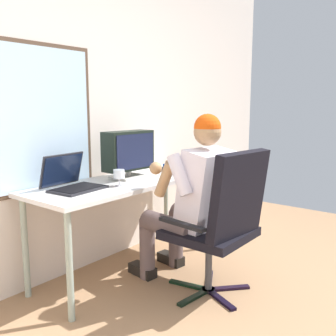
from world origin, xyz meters
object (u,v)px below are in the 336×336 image
at_px(wine_glass, 119,175).
at_px(book_stack, 172,167).
at_px(laptop, 71,180).
at_px(office_chair, 223,218).
at_px(person_seated, 193,198).
at_px(desk, 129,188).
at_px(crt_monitor, 129,152).

height_order(wine_glass, book_stack, wine_glass).
relative_size(laptop, book_stack, 1.86).
bearing_deg(office_chair, person_seated, 84.27).
height_order(desk, book_stack, book_stack).
distance_m(desk, person_seated, 0.56).
xyz_separation_m(person_seated, laptop, (-0.59, 0.63, 0.15)).
xyz_separation_m(wine_glass, book_stack, (0.77, 0.11, -0.06)).
relative_size(crt_monitor, wine_glass, 3.61).
bearing_deg(book_stack, wine_glass, -171.59).
relative_size(desk, laptop, 4.34).
distance_m(desk, book_stack, 0.56).
bearing_deg(desk, laptop, 170.49).
height_order(crt_monitor, laptop, crt_monitor).
relative_size(office_chair, laptop, 2.71).
xyz_separation_m(office_chair, crt_monitor, (-0.01, 0.88, 0.39)).
height_order(office_chair, book_stack, office_chair).
distance_m(wine_glass, book_stack, 0.79).
bearing_deg(person_seated, wine_glass, 125.81).
relative_size(person_seated, crt_monitor, 2.90).
distance_m(person_seated, book_stack, 0.73).
bearing_deg(crt_monitor, desk, -137.49).
xyz_separation_m(desk, book_stack, (0.56, -0.00, 0.10)).
relative_size(office_chair, wine_glass, 8.57).
height_order(person_seated, laptop, person_seated).
distance_m(office_chair, laptop, 1.09).
height_order(desk, crt_monitor, crt_monitor).
height_order(office_chair, laptop, office_chair).
bearing_deg(wine_glass, book_stack, 8.41).
distance_m(desk, wine_glass, 0.29).
bearing_deg(book_stack, person_seated, -130.08).
bearing_deg(office_chair, wine_glass, 111.97).
distance_m(person_seated, wine_glass, 0.56).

